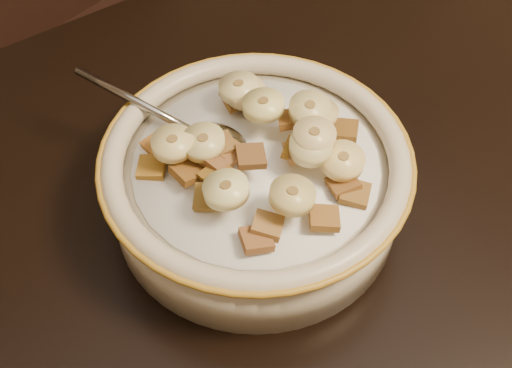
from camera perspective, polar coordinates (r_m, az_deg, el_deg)
chair at (r=0.99m, az=-11.56°, el=9.98°), size 0.55×0.55×1.06m
cereal_bowl at (r=0.49m, az=0.00°, el=-0.25°), size 0.22×0.22×0.05m
milk at (r=0.47m, az=0.00°, el=1.76°), size 0.18×0.18×0.00m
spoon at (r=0.48m, az=-3.69°, el=3.64°), size 0.06×0.06×0.01m
cereal_square_0 at (r=0.46m, az=-6.05°, el=1.04°), size 0.02×0.02×0.01m
cereal_square_1 at (r=0.49m, az=-8.68°, el=3.50°), size 0.02×0.02×0.01m
cereal_square_2 at (r=0.46m, az=-3.02°, el=3.38°), size 0.02×0.03×0.01m
cereal_square_3 at (r=0.45m, az=-0.46°, el=2.48°), size 0.03×0.03×0.01m
cereal_square_4 at (r=0.46m, az=-3.15°, el=3.38°), size 0.02×0.02×0.01m
cereal_square_5 at (r=0.51m, az=-1.80°, el=7.63°), size 0.02×0.02×0.01m
cereal_square_6 at (r=0.44m, az=-4.22°, el=-1.17°), size 0.03×0.03×0.01m
cereal_square_7 at (r=0.46m, az=3.72°, el=2.97°), size 0.03×0.03×0.01m
cereal_square_8 at (r=0.46m, az=-3.29°, el=2.33°), size 0.03×0.03×0.01m
cereal_square_9 at (r=0.45m, az=-3.46°, el=0.80°), size 0.02×0.02×0.01m
cereal_square_10 at (r=0.45m, az=-3.30°, el=2.19°), size 0.02×0.02×0.01m
cereal_square_11 at (r=0.50m, az=7.88°, el=4.78°), size 0.03×0.03×0.01m
cereal_square_12 at (r=0.42m, az=0.04°, el=-4.94°), size 0.03×0.03×0.01m
cereal_square_13 at (r=0.51m, az=-0.73°, el=7.42°), size 0.02×0.02×0.01m
cereal_square_14 at (r=0.45m, az=8.79°, el=-0.82°), size 0.03×0.03×0.01m
cereal_square_15 at (r=0.48m, az=3.20°, el=5.81°), size 0.03×0.03×0.01m
cereal_square_16 at (r=0.43m, az=1.03°, el=-3.70°), size 0.03×0.03×0.01m
cereal_square_17 at (r=0.46m, az=7.77°, el=-0.01°), size 0.03×0.03×0.01m
cereal_square_18 at (r=0.43m, az=6.10°, el=-3.02°), size 0.03×0.03×0.01m
cereal_square_19 at (r=0.46m, az=3.84°, el=3.02°), size 0.03×0.03×0.01m
cereal_square_20 at (r=0.47m, az=-9.26°, el=1.47°), size 0.03×0.03×0.01m
banana_slice_0 at (r=0.46m, az=-4.70°, el=3.71°), size 0.04×0.04×0.01m
banana_slice_1 at (r=0.48m, az=5.49°, el=6.35°), size 0.04×0.04×0.02m
banana_slice_2 at (r=0.48m, az=4.80°, el=6.63°), size 0.04×0.04×0.01m
banana_slice_3 at (r=0.50m, az=-0.99°, el=8.19°), size 0.04×0.04×0.01m
banana_slice_4 at (r=0.47m, az=0.66°, el=7.01°), size 0.04×0.04×0.01m
banana_slice_5 at (r=0.42m, az=-2.68°, el=-0.50°), size 0.04×0.04×0.02m
banana_slice_6 at (r=0.45m, az=4.88°, el=3.32°), size 0.04×0.04×0.01m
banana_slice_7 at (r=0.50m, az=-1.54°, el=8.54°), size 0.04×0.04×0.01m
banana_slice_8 at (r=0.42m, az=3.25°, el=-1.02°), size 0.04×0.04×0.01m
banana_slice_9 at (r=0.46m, az=7.74°, el=2.06°), size 0.04×0.04×0.01m
banana_slice_10 at (r=0.46m, az=5.20°, el=4.27°), size 0.04×0.04×0.01m
banana_slice_11 at (r=0.46m, az=-7.40°, el=3.60°), size 0.04×0.04×0.01m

